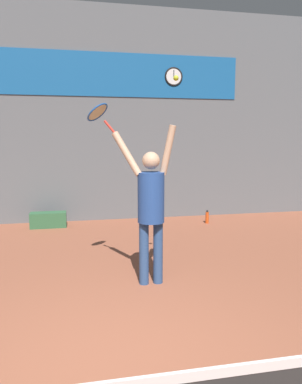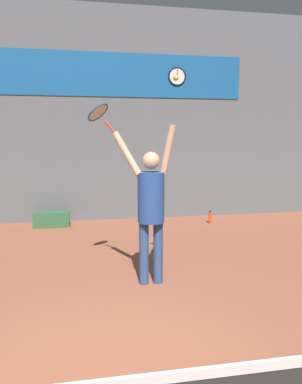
{
  "view_description": "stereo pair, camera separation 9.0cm",
  "coord_description": "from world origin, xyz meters",
  "px_view_note": "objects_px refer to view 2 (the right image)",
  "views": [
    {
      "loc": [
        -0.28,
        -2.83,
        1.97
      ],
      "look_at": [
        0.72,
        1.96,
        1.26
      ],
      "focal_mm": 35.0,
      "sensor_mm": 36.0,
      "label": 1
    },
    {
      "loc": [
        -0.19,
        -2.85,
        1.97
      ],
      "look_at": [
        0.72,
        1.96,
        1.26
      ],
      "focal_mm": 35.0,
      "sensor_mm": 36.0,
      "label": 2
    }
  ],
  "objects_px": {
    "equipment_bag": "(52,219)",
    "tennis_racket": "(99,113)",
    "scoreboard_clock": "(177,76)",
    "tennis_ball": "(176,78)",
    "water_bottle": "(210,218)",
    "tennis_player": "(151,203)"
  },
  "relations": [
    {
      "from": "equipment_bag",
      "to": "tennis_racket",
      "type": "bearing_deg",
      "value": -74.13
    },
    {
      "from": "scoreboard_clock",
      "to": "tennis_ball",
      "type": "relative_size",
      "value": 6.5
    },
    {
      "from": "tennis_racket",
      "to": "equipment_bag",
      "type": "bearing_deg",
      "value": 105.87
    },
    {
      "from": "water_bottle",
      "to": "equipment_bag",
      "type": "bearing_deg",
      "value": 174.49
    },
    {
      "from": "scoreboard_clock",
      "to": "equipment_bag",
      "type": "xyz_separation_m",
      "value": [
        -2.99,
        -0.5,
        -3.26
      ]
    },
    {
      "from": "tennis_racket",
      "to": "tennis_player",
      "type": "bearing_deg",
      "value": -29.67
    },
    {
      "from": "water_bottle",
      "to": "equipment_bag",
      "type": "height_order",
      "value": "equipment_bag"
    },
    {
      "from": "tennis_player",
      "to": "water_bottle",
      "type": "relative_size",
      "value": 7.03
    },
    {
      "from": "scoreboard_clock",
      "to": "tennis_player",
      "type": "distance_m",
      "value": 4.95
    },
    {
      "from": "tennis_racket",
      "to": "water_bottle",
      "type": "xyz_separation_m",
      "value": [
        2.67,
        2.93,
        -2.16
      ]
    },
    {
      "from": "scoreboard_clock",
      "to": "tennis_player",
      "type": "relative_size",
      "value": 0.21
    },
    {
      "from": "tennis_racket",
      "to": "water_bottle",
      "type": "bearing_deg",
      "value": 47.7
    },
    {
      "from": "tennis_ball",
      "to": "water_bottle",
      "type": "xyz_separation_m",
      "value": [
        1.74,
        3.45,
        -2.57
      ]
    },
    {
      "from": "tennis_player",
      "to": "water_bottle",
      "type": "height_order",
      "value": "tennis_player"
    },
    {
      "from": "water_bottle",
      "to": "scoreboard_clock",
      "type": "bearing_deg",
      "value": 125.58
    },
    {
      "from": "tennis_player",
      "to": "water_bottle",
      "type": "distance_m",
      "value": 3.99
    },
    {
      "from": "scoreboard_clock",
      "to": "water_bottle",
      "type": "bearing_deg",
      "value": -54.42
    },
    {
      "from": "scoreboard_clock",
      "to": "tennis_racket",
      "type": "bearing_deg",
      "value": -118.61
    },
    {
      "from": "water_bottle",
      "to": "tennis_player",
      "type": "bearing_deg",
      "value": -121.56
    },
    {
      "from": "tennis_ball",
      "to": "equipment_bag",
      "type": "bearing_deg",
      "value": 116.18
    },
    {
      "from": "tennis_player",
      "to": "equipment_bag",
      "type": "relative_size",
      "value": 2.73
    },
    {
      "from": "equipment_bag",
      "to": "scoreboard_clock",
      "type": "bearing_deg",
      "value": 9.48
    }
  ]
}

